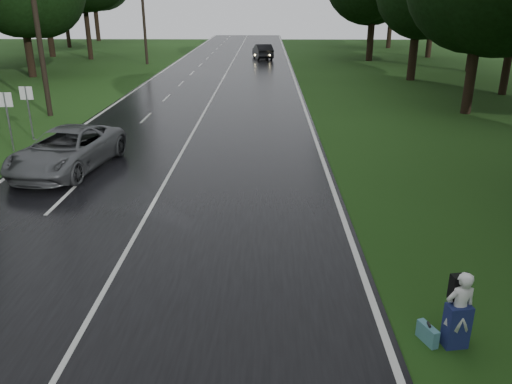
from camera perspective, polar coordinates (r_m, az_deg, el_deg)
ground at (r=9.71m, az=-21.62°, el=-18.99°), size 160.00×160.00×0.00m
road at (r=27.66m, az=-6.25°, el=8.28°), size 12.00×140.00×0.04m
lane_center at (r=27.66m, az=-6.25°, el=8.33°), size 0.12×140.00×0.01m
grey_car at (r=20.03m, az=-20.62°, el=4.52°), size 3.36×5.85×1.54m
far_car at (r=56.97m, az=0.76°, el=15.65°), size 2.45×4.93×1.55m
hitchhiker at (r=10.06m, az=21.97°, el=-12.50°), size 0.62×0.57×1.54m
suitcase at (r=10.26m, az=18.86°, el=-14.96°), size 0.31×0.52×0.35m
utility_pole_mid at (r=30.57m, az=-22.26°, el=8.02°), size 1.80×0.28×10.69m
utility_pole_far at (r=53.45m, az=-12.22°, el=13.98°), size 1.80×0.28×10.52m
road_sign_a at (r=23.80m, az=-25.74°, el=4.19°), size 0.60×0.10×2.49m
road_sign_b at (r=25.47m, az=-23.89°, el=5.47°), size 0.58×0.10×2.42m
tree_left_e at (r=47.22m, az=-23.94°, el=11.84°), size 7.65×7.65×11.95m
tree_left_f at (r=59.54m, az=-18.18°, el=14.10°), size 11.73×11.73×18.33m
tree_right_d at (r=31.29m, az=22.60°, el=8.24°), size 7.96×7.96×12.44m
tree_right_e at (r=43.36m, az=17.08°, el=12.03°), size 7.71×7.71×12.05m
tree_right_f at (r=56.66m, az=12.66°, el=14.31°), size 9.06×9.06×14.16m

